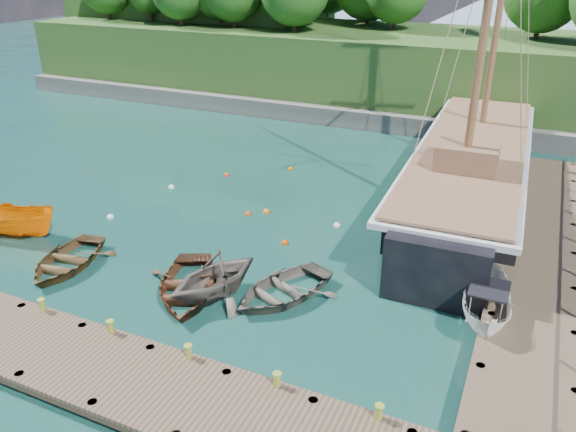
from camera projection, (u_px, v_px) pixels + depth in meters
name	position (u px, v px, depth m)	size (l,w,h in m)	color
ground	(219.00, 279.00, 22.40)	(160.00, 160.00, 0.00)	#133930
dock_near	(162.00, 391.00, 16.12)	(20.00, 3.20, 1.10)	#443226
dock_east	(539.00, 250.00, 23.67)	(3.20, 24.00, 1.10)	#443226
bollard_0	(46.00, 324.00, 19.71)	(0.26, 0.26, 0.45)	olive
bollard_1	(114.00, 347.00, 18.58)	(0.26, 0.26, 0.45)	olive
bollard_2	(190.00, 372.00, 17.46)	(0.26, 0.26, 0.45)	olive
bollard_3	(277.00, 401.00, 16.34)	(0.26, 0.26, 0.45)	olive
rowboat_0	(68.00, 267.00, 23.30)	(3.00, 4.20, 0.87)	brown
rowboat_1	(215.00, 295.00, 21.35)	(3.32, 3.84, 2.03)	#615951
rowboat_2	(188.00, 294.00, 21.45)	(3.31, 4.63, 0.96)	#502F1C
rowboat_3	(282.00, 296.00, 21.29)	(3.08, 4.32, 0.89)	#5E564C
motorboat_orange	(17.00, 235.00, 25.87)	(1.64, 4.36, 1.68)	orange
cabin_boat_white	(483.00, 322.00, 19.80)	(1.64, 4.35, 1.68)	silver
schooner	(470.00, 173.00, 29.68)	(6.13, 29.48, 21.95)	black
mooring_buoy_0	(111.00, 218.00, 27.55)	(0.35, 0.35, 0.35)	white
mooring_buoy_1	(248.00, 215.00, 27.88)	(0.31, 0.31, 0.31)	#D4430B
mooring_buoy_2	(266.00, 212.00, 28.10)	(0.36, 0.36, 0.36)	orange
mooring_buoy_3	(337.00, 226.00, 26.69)	(0.36, 0.36, 0.36)	silver
mooring_buoy_4	(226.00, 176.00, 32.68)	(0.34, 0.34, 0.34)	red
mooring_buoy_5	(291.00, 170.00, 33.59)	(0.32, 0.32, 0.32)	#D36100
mooring_buoy_6	(171.00, 188.00, 31.01)	(0.34, 0.34, 0.34)	white
mooring_buoy_7	(285.00, 244.00, 25.12)	(0.32, 0.32, 0.32)	#D53E00
headland	(272.00, 28.00, 50.64)	(51.00, 19.31, 12.90)	#474744
distant_ridge	(509.00, 11.00, 76.49)	(117.00, 40.00, 10.00)	#728CA5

